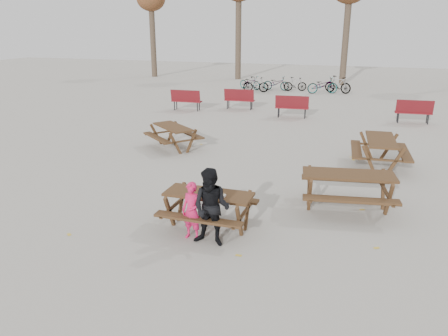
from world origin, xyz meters
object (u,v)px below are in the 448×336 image
(adult, at_px, (211,208))
(food_tray, at_px, (221,195))
(main_picnic_table, at_px, (209,201))
(soda_bottle, at_px, (208,192))
(picnic_table_far, at_px, (380,153))
(picnic_table_north, at_px, (173,137))
(picnic_table_east, at_px, (347,192))
(child, at_px, (192,211))

(adult, bearing_deg, food_tray, 90.99)
(main_picnic_table, distance_m, soda_bottle, 0.30)
(picnic_table_far, bearing_deg, picnic_table_north, 86.17)
(picnic_table_east, distance_m, picnic_table_north, 6.94)
(main_picnic_table, height_order, soda_bottle, soda_bottle)
(child, relative_size, picnic_table_north, 0.65)
(picnic_table_north, bearing_deg, soda_bottle, -20.00)
(picnic_table_east, relative_size, picnic_table_north, 1.13)
(picnic_table_north, distance_m, picnic_table_far, 6.69)
(food_tray, distance_m, child, 0.68)
(main_picnic_table, bearing_deg, adult, -65.57)
(main_picnic_table, xyz_separation_m, soda_bottle, (0.04, -0.14, 0.26))
(main_picnic_table, bearing_deg, picnic_table_east, 35.15)
(soda_bottle, distance_m, adult, 0.59)
(main_picnic_table, relative_size, picnic_table_north, 1.00)
(soda_bottle, bearing_deg, food_tray, 12.09)
(adult, relative_size, picnic_table_north, 0.85)
(main_picnic_table, relative_size, picnic_table_far, 0.89)
(child, relative_size, picnic_table_east, 0.58)
(food_tray, height_order, picnic_table_far, picnic_table_far)
(main_picnic_table, distance_m, picnic_table_north, 6.35)
(main_picnic_table, xyz_separation_m, picnic_table_east, (2.66, 1.88, -0.15))
(main_picnic_table, height_order, picnic_table_east, picnic_table_east)
(food_tray, distance_m, picnic_table_east, 3.09)
(soda_bottle, xyz_separation_m, picnic_table_far, (3.34, 5.58, -0.41))
(picnic_table_far, bearing_deg, child, 145.60)
(picnic_table_north, xyz_separation_m, picnic_table_far, (6.69, 0.01, 0.05))
(food_tray, bearing_deg, main_picnic_table, 163.54)
(main_picnic_table, distance_m, adult, 0.76)
(main_picnic_table, xyz_separation_m, picnic_table_far, (3.39, 5.44, -0.15))
(adult, height_order, picnic_table_east, adult)
(adult, distance_m, picnic_table_east, 3.49)
(food_tray, bearing_deg, soda_bottle, -167.91)
(food_tray, relative_size, child, 0.15)
(food_tray, xyz_separation_m, picnic_table_north, (-3.60, 5.51, -0.41))
(soda_bottle, distance_m, picnic_table_east, 3.33)
(picnic_table_east, bearing_deg, adult, -142.34)
(picnic_table_east, bearing_deg, main_picnic_table, -154.34)
(food_tray, height_order, picnic_table_north, food_tray)
(soda_bottle, relative_size, child, 0.14)
(main_picnic_table, relative_size, soda_bottle, 10.59)
(food_tray, distance_m, picnic_table_north, 6.60)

